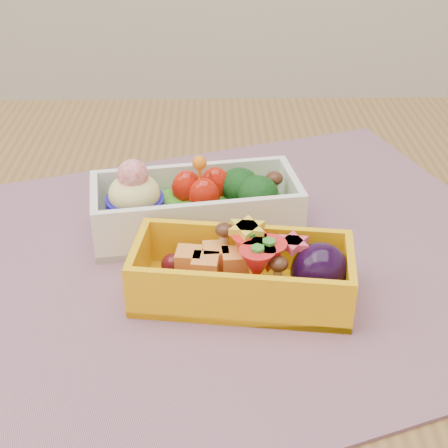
{
  "coord_description": "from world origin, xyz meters",
  "views": [
    {
      "loc": [
        0.03,
        -0.49,
        1.08
      ],
      "look_at": [
        0.03,
        -0.01,
        0.79
      ],
      "focal_mm": 51.52,
      "sensor_mm": 36.0,
      "label": 1
    }
  ],
  "objects_px": {
    "placemat": "(216,264)",
    "bento_white": "(195,206)",
    "table": "(189,337)",
    "bento_yellow": "(247,272)"
  },
  "relations": [
    {
      "from": "placemat",
      "to": "bento_white",
      "type": "height_order",
      "value": "bento_white"
    },
    {
      "from": "bento_white",
      "to": "table",
      "type": "bearing_deg",
      "value": -110.29
    },
    {
      "from": "table",
      "to": "placemat",
      "type": "xyz_separation_m",
      "value": [
        0.03,
        -0.02,
        0.1
      ]
    },
    {
      "from": "placemat",
      "to": "bento_yellow",
      "type": "distance_m",
      "value": 0.06
    },
    {
      "from": "bento_white",
      "to": "bento_yellow",
      "type": "distance_m",
      "value": 0.11
    },
    {
      "from": "table",
      "to": "bento_yellow",
      "type": "xyz_separation_m",
      "value": [
        0.05,
        -0.07,
        0.13
      ]
    },
    {
      "from": "placemat",
      "to": "bento_white",
      "type": "relative_size",
      "value": 2.79
    },
    {
      "from": "table",
      "to": "bento_white",
      "type": "relative_size",
      "value": 5.91
    },
    {
      "from": "bento_yellow",
      "to": "placemat",
      "type": "bearing_deg",
      "value": 124.23
    },
    {
      "from": "bento_white",
      "to": "bento_yellow",
      "type": "xyz_separation_m",
      "value": [
        0.04,
        -0.1,
        -0.0
      ]
    }
  ]
}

